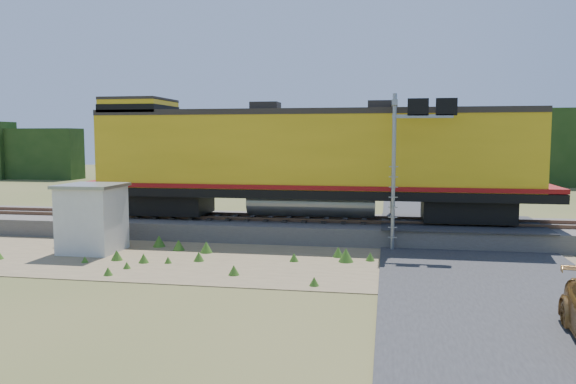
# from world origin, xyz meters

# --- Properties ---
(ground) EXTENTS (140.00, 140.00, 0.00)m
(ground) POSITION_xyz_m (0.00, 0.00, 0.00)
(ground) COLOR #475123
(ground) RESTS_ON ground
(ballast) EXTENTS (70.00, 5.00, 0.80)m
(ballast) POSITION_xyz_m (0.00, 6.00, 0.40)
(ballast) COLOR slate
(ballast) RESTS_ON ground
(rails) EXTENTS (70.00, 1.54, 0.16)m
(rails) POSITION_xyz_m (0.00, 6.00, 0.88)
(rails) COLOR brown
(rails) RESTS_ON ballast
(dirt_shoulder) EXTENTS (26.00, 8.00, 0.03)m
(dirt_shoulder) POSITION_xyz_m (-2.00, 0.50, 0.01)
(dirt_shoulder) COLOR #8C7754
(dirt_shoulder) RESTS_ON ground
(road) EXTENTS (7.00, 66.00, 0.86)m
(road) POSITION_xyz_m (7.00, 0.74, 0.09)
(road) COLOR #38383A
(road) RESTS_ON ground
(tree_line_north) EXTENTS (130.00, 3.00, 6.50)m
(tree_line_north) POSITION_xyz_m (0.00, 38.00, 3.07)
(tree_line_north) COLOR #1A3413
(tree_line_north) RESTS_ON ground
(weed_clumps) EXTENTS (15.00, 6.20, 0.56)m
(weed_clumps) POSITION_xyz_m (-3.50, 0.10, 0.00)
(weed_clumps) COLOR #39671D
(weed_clumps) RESTS_ON ground
(locomotive) EXTENTS (21.77, 3.32, 5.62)m
(locomotive) POSITION_xyz_m (-0.12, 6.00, 3.73)
(locomotive) COLOR black
(locomotive) RESTS_ON rails
(shed) EXTENTS (2.36, 2.36, 2.80)m
(shed) POSITION_xyz_m (-8.09, 0.85, 1.42)
(shed) COLOR silver
(shed) RESTS_ON ground
(signal_gantry) EXTENTS (2.56, 6.20, 6.45)m
(signal_gantry) POSITION_xyz_m (4.29, 5.36, 4.88)
(signal_gantry) COLOR gray
(signal_gantry) RESTS_ON ground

